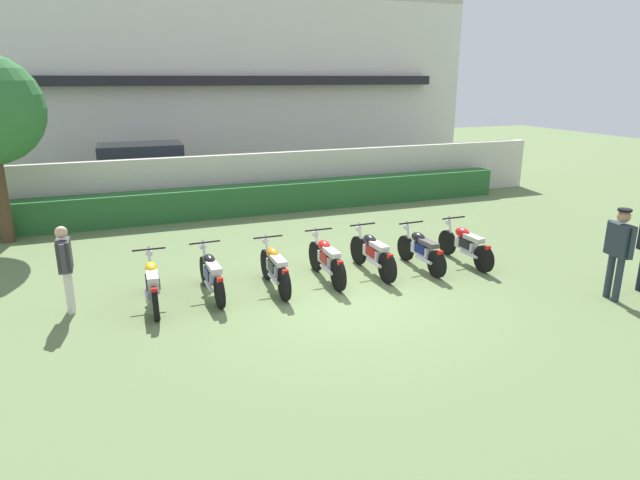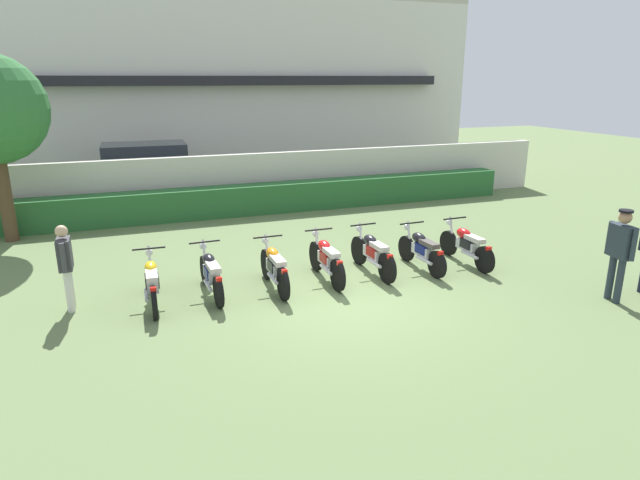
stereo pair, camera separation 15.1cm
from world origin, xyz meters
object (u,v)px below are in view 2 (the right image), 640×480
motorcycle_in_row_2 (274,267)px  inspector_person (66,261)px  motorcycle_in_row_4 (373,253)px  motorcycle_in_row_6 (466,245)px  motorcycle_in_row_3 (326,259)px  parked_car (151,171)px  motorcycle_in_row_5 (422,250)px  motorcycle_in_row_0 (152,282)px  officer_0 (620,247)px  motorcycle_in_row_1 (211,273)px

motorcycle_in_row_2 → inspector_person: 3.74m
motorcycle_in_row_4 → motorcycle_in_row_6: bearing=-96.3°
motorcycle_in_row_3 → motorcycle_in_row_4: size_ratio=0.99×
parked_car → motorcycle_in_row_5: (4.97, -9.52, -0.50)m
motorcycle_in_row_0 → inspector_person: size_ratio=1.21×
inspector_person → motorcycle_in_row_3: bearing=-2.3°
parked_car → motorcycle_in_row_5: 10.75m
motorcycle_in_row_3 → officer_0: (4.64, -2.87, 0.58)m
motorcycle_in_row_0 → motorcycle_in_row_6: bearing=-88.8°
motorcycle_in_row_4 → officer_0: officer_0 is taller
motorcycle_in_row_4 → inspector_person: size_ratio=1.22×
motorcycle_in_row_4 → motorcycle_in_row_5: bearing=-98.7°
motorcycle_in_row_0 → inspector_person: (-1.40, 0.27, 0.47)m
motorcycle_in_row_6 → motorcycle_in_row_2: bearing=88.1°
motorcycle_in_row_1 → officer_0: size_ratio=1.07×
motorcycle_in_row_2 → motorcycle_in_row_1: bearing=84.5°
motorcycle_in_row_0 → motorcycle_in_row_3: motorcycle_in_row_3 is taller
motorcycle_in_row_0 → motorcycle_in_row_5: motorcycle_in_row_0 is taller
officer_0 → inspector_person: bearing=-9.4°
parked_car → motorcycle_in_row_1: parked_car is taller
parked_car → officer_0: 14.37m
parked_car → motorcycle_in_row_0: size_ratio=2.39×
motorcycle_in_row_4 → officer_0: bearing=-131.3°
motorcycle_in_row_6 → inspector_person: inspector_person is taller
parked_car → motorcycle_in_row_6: 11.34m
officer_0 → motorcycle_in_row_2: bearing=-17.1°
motorcycle_in_row_2 → motorcycle_in_row_5: (3.30, 0.01, -0.01)m
motorcycle_in_row_2 → motorcycle_in_row_4: 2.20m
motorcycle_in_row_3 → motorcycle_in_row_5: motorcycle_in_row_3 is taller
motorcycle_in_row_4 → motorcycle_in_row_6: (2.23, -0.16, -0.01)m
motorcycle_in_row_6 → officer_0: 3.12m
motorcycle_in_row_2 → parked_car: bearing=9.9°
inspector_person → motorcycle_in_row_6: bearing=-2.2°
motorcycle_in_row_5 → inspector_person: (-7.00, 0.29, 0.48)m
motorcycle_in_row_3 → motorcycle_in_row_4: (1.06, 0.04, -0.00)m
motorcycle_in_row_4 → motorcycle_in_row_3: bearing=90.0°
motorcycle_in_row_5 → officer_0: size_ratio=1.03×
parked_car → motorcycle_in_row_4: (3.86, -9.39, -0.48)m
motorcycle_in_row_2 → inspector_person: size_ratio=1.16×
motorcycle_in_row_3 → motorcycle_in_row_6: 3.29m
motorcycle_in_row_1 → motorcycle_in_row_4: 3.41m
motorcycle_in_row_3 → inspector_person: inspector_person is taller
motorcycle_in_row_2 → officer_0: officer_0 is taller
motorcycle_in_row_3 → motorcycle_in_row_6: motorcycle_in_row_3 is taller
motorcycle_in_row_1 → officer_0: (6.98, -2.89, 0.60)m
motorcycle_in_row_1 → inspector_person: 2.53m
motorcycle_in_row_1 → motorcycle_in_row_2: bearing=-97.7°
motorcycle_in_row_0 → motorcycle_in_row_2: motorcycle_in_row_2 is taller
motorcycle_in_row_1 → motorcycle_in_row_3: bearing=-92.8°
motorcycle_in_row_1 → motorcycle_in_row_6: 5.64m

